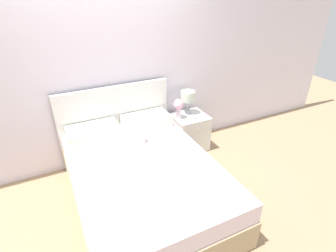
{
  "coord_description": "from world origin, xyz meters",
  "views": [
    {
      "loc": [
        -0.76,
        -3.19,
        2.26
      ],
      "look_at": [
        0.52,
        -0.57,
        0.66
      ],
      "focal_mm": 28.0,
      "sensor_mm": 36.0,
      "label": 1
    }
  ],
  "objects_px": {
    "teacup": "(193,118)",
    "bed": "(142,178)",
    "table_lamp": "(188,97)",
    "flower_vase": "(179,106)",
    "nightstand": "(189,132)"
  },
  "relations": [
    {
      "from": "flower_vase",
      "to": "teacup",
      "type": "xyz_separation_m",
      "value": [
        0.16,
        -0.13,
        -0.16
      ]
    },
    {
      "from": "table_lamp",
      "to": "teacup",
      "type": "xyz_separation_m",
      "value": [
        -0.03,
        -0.21,
        -0.24
      ]
    },
    {
      "from": "flower_vase",
      "to": "teacup",
      "type": "distance_m",
      "value": 0.26
    },
    {
      "from": "table_lamp",
      "to": "flower_vase",
      "type": "xyz_separation_m",
      "value": [
        -0.19,
        -0.08,
        -0.08
      ]
    },
    {
      "from": "bed",
      "to": "flower_vase",
      "type": "distance_m",
      "value": 1.21
    },
    {
      "from": "teacup",
      "to": "table_lamp",
      "type": "bearing_deg",
      "value": 83.05
    },
    {
      "from": "nightstand",
      "to": "table_lamp",
      "type": "height_order",
      "value": "table_lamp"
    },
    {
      "from": "teacup",
      "to": "bed",
      "type": "bearing_deg",
      "value": -149.3
    },
    {
      "from": "nightstand",
      "to": "teacup",
      "type": "xyz_separation_m",
      "value": [
        -0.02,
        -0.11,
        0.29
      ]
    },
    {
      "from": "bed",
      "to": "flower_vase",
      "type": "relative_size",
      "value": 7.26
    },
    {
      "from": "bed",
      "to": "teacup",
      "type": "xyz_separation_m",
      "value": [
        1.03,
        0.61,
        0.26
      ]
    },
    {
      "from": "flower_vase",
      "to": "teacup",
      "type": "relative_size",
      "value": 2.35
    },
    {
      "from": "bed",
      "to": "teacup",
      "type": "distance_m",
      "value": 1.22
    },
    {
      "from": "nightstand",
      "to": "teacup",
      "type": "distance_m",
      "value": 0.32
    },
    {
      "from": "flower_vase",
      "to": "teacup",
      "type": "height_order",
      "value": "flower_vase"
    }
  ]
}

